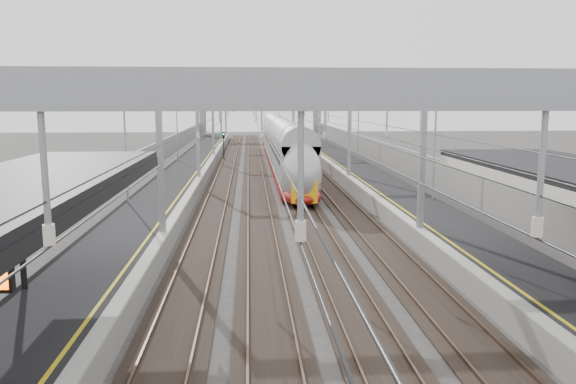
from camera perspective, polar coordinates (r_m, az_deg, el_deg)
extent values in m
cube|color=black|center=(50.47, -10.66, 1.41)|extent=(4.00, 120.00, 1.00)
cube|color=black|center=(51.13, 7.46, 1.59)|extent=(4.00, 120.00, 1.00)
cube|color=black|center=(50.24, -6.67, 0.94)|extent=(2.40, 140.00, 0.08)
cube|color=brown|center=(50.27, -7.49, 1.03)|extent=(0.07, 140.00, 0.14)
cube|color=brown|center=(50.20, -5.85, 1.05)|extent=(0.07, 140.00, 0.14)
cube|color=black|center=(50.19, -3.25, 0.98)|extent=(2.40, 140.00, 0.08)
cube|color=brown|center=(50.17, -4.07, 1.07)|extent=(0.07, 140.00, 0.14)
cube|color=brown|center=(50.19, -2.43, 1.09)|extent=(0.07, 140.00, 0.14)
cube|color=black|center=(50.32, 0.17, 1.01)|extent=(2.40, 140.00, 0.08)
cube|color=brown|center=(50.26, -0.65, 1.11)|extent=(0.07, 140.00, 0.14)
cube|color=brown|center=(50.36, 0.99, 1.12)|extent=(0.07, 140.00, 0.14)
cube|color=black|center=(50.62, 3.56, 1.05)|extent=(2.40, 140.00, 0.08)
cube|color=brown|center=(50.52, 2.75, 1.14)|extent=(0.07, 140.00, 0.14)
cube|color=brown|center=(50.71, 4.37, 1.15)|extent=(0.07, 140.00, 0.14)
cube|color=gray|center=(7.00, 13.85, 10.05)|extent=(13.00, 0.25, 0.50)
cube|color=gray|center=(27.15, -12.85, 2.82)|extent=(0.28, 0.28, 6.60)
cube|color=gray|center=(28.12, 13.47, 3.01)|extent=(0.28, 0.28, 6.60)
cube|color=gray|center=(26.75, 0.55, 9.50)|extent=(13.00, 0.25, 0.50)
cube|color=gray|center=(46.95, -9.14, 5.54)|extent=(0.28, 0.28, 6.60)
cube|color=gray|center=(47.51, 6.25, 5.64)|extent=(0.28, 0.28, 6.60)
cube|color=gray|center=(46.72, -1.42, 9.37)|extent=(13.00, 0.25, 0.50)
cube|color=gray|center=(66.86, -7.63, 6.63)|extent=(0.28, 0.28, 6.60)
cube|color=gray|center=(67.26, 3.22, 6.71)|extent=(0.28, 0.28, 6.60)
cube|color=gray|center=(66.70, -2.21, 9.32)|extent=(13.00, 0.25, 0.50)
cube|color=gray|center=(86.82, -6.81, 7.22)|extent=(0.28, 0.28, 6.60)
cube|color=gray|center=(87.13, 1.56, 7.29)|extent=(0.28, 0.28, 6.60)
cube|color=gray|center=(86.70, -2.63, 9.29)|extent=(13.00, 0.25, 0.50)
cube|color=gray|center=(104.79, -6.34, 7.56)|extent=(0.28, 0.28, 6.60)
cube|color=gray|center=(105.05, 0.61, 7.62)|extent=(0.28, 0.28, 6.60)
cube|color=gray|center=(104.69, -2.87, 9.28)|extent=(13.00, 0.25, 0.50)
cylinder|color=#262628|center=(54.75, -6.54, 7.36)|extent=(0.03, 140.00, 0.03)
cylinder|color=#262628|center=(54.70, -3.37, 7.40)|extent=(0.03, 140.00, 0.03)
cylinder|color=#262628|center=(54.82, -0.21, 7.42)|extent=(0.03, 140.00, 0.03)
cylinder|color=#262628|center=(55.10, 2.93, 7.42)|extent=(0.03, 140.00, 0.03)
cylinder|color=black|center=(20.59, -25.55, -3.52)|extent=(0.20, 0.20, 4.00)
cube|color=gray|center=(104.70, -2.87, 8.65)|extent=(22.00, 2.20, 1.40)
cube|color=gray|center=(105.09, -8.63, 6.87)|extent=(1.00, 2.20, 6.20)
cube|color=gray|center=(105.51, 2.90, 6.97)|extent=(1.00, 2.20, 6.20)
cube|color=gray|center=(50.80, -14.28, 2.58)|extent=(0.30, 120.00, 3.20)
cube|color=gray|center=(51.73, 10.96, 2.81)|extent=(0.30, 120.00, 3.20)
cube|color=#9C150E|center=(50.99, 0.11, 1.77)|extent=(2.77, 23.61, 0.82)
cube|color=#A3A4A9|center=(50.77, 0.11, 3.95)|extent=(2.77, 23.61, 3.08)
cube|color=black|center=(42.89, 0.90, -0.09)|extent=(2.05, 2.46, 0.51)
cube|color=#9C150E|center=(74.83, -1.21, 4.15)|extent=(2.77, 23.61, 0.82)
cube|color=#A3A4A9|center=(74.68, -1.22, 5.64)|extent=(2.77, 23.61, 3.08)
cube|color=black|center=(66.65, -0.86, 3.24)|extent=(2.05, 2.46, 0.51)
ellipsoid|color=#A3A4A9|center=(38.91, 1.37, 1.88)|extent=(2.77, 5.34, 4.31)
cube|color=#FEB40D|center=(36.87, 1.69, 0.02)|extent=(1.74, 0.12, 1.54)
cube|color=black|center=(37.11, 1.63, 2.48)|extent=(1.64, 0.59, 0.96)
cylinder|color=black|center=(69.57, -6.54, 4.44)|extent=(0.12, 0.12, 3.00)
cube|color=black|center=(69.46, -6.57, 5.76)|extent=(0.32, 0.22, 0.75)
sphere|color=#0CE526|center=(69.32, -6.57, 5.87)|extent=(0.16, 0.16, 0.16)
cylinder|color=black|center=(78.49, -0.10, 5.04)|extent=(0.12, 0.12, 3.00)
cube|color=black|center=(78.39, -0.10, 6.20)|extent=(0.32, 0.22, 0.75)
sphere|color=red|center=(78.25, -0.09, 6.31)|extent=(0.16, 0.16, 0.16)
cylinder|color=black|center=(79.35, 1.46, 5.08)|extent=(0.12, 0.12, 3.00)
cube|color=black|center=(79.25, 1.46, 6.23)|extent=(0.32, 0.22, 0.75)
sphere|color=red|center=(79.12, 1.47, 6.34)|extent=(0.16, 0.16, 0.16)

